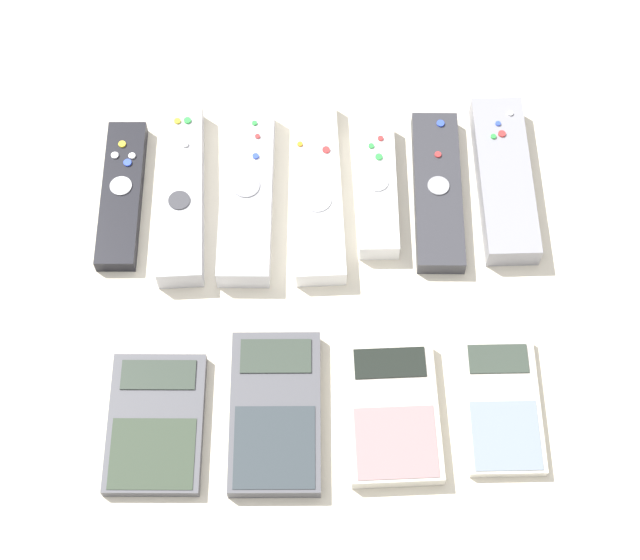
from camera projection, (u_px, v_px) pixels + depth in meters
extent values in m
plane|color=beige|center=(321.00, 313.00, 1.07)|extent=(3.00, 3.00, 0.00)
cube|color=black|center=(122.00, 195.00, 1.12)|extent=(0.05, 0.17, 0.02)
cylinder|color=silver|center=(121.00, 186.00, 1.11)|extent=(0.02, 0.02, 0.00)
cylinder|color=silver|center=(132.00, 156.00, 1.13)|extent=(0.01, 0.01, 0.00)
cylinder|color=yellow|center=(122.00, 144.00, 1.14)|extent=(0.01, 0.01, 0.00)
cylinder|color=blue|center=(127.00, 163.00, 1.13)|extent=(0.01, 0.01, 0.00)
cylinder|color=silver|center=(115.00, 155.00, 1.13)|extent=(0.01, 0.01, 0.00)
cube|color=#B7B7BC|center=(181.00, 193.00, 1.11)|extent=(0.05, 0.21, 0.03)
cylinder|color=#38383D|center=(179.00, 200.00, 1.09)|extent=(0.02, 0.02, 0.00)
cylinder|color=yellow|center=(177.00, 121.00, 1.14)|extent=(0.01, 0.01, 0.00)
cylinder|color=green|center=(188.00, 120.00, 1.14)|extent=(0.01, 0.01, 0.00)
cylinder|color=silver|center=(185.00, 144.00, 1.12)|extent=(0.01, 0.01, 0.00)
cube|color=silver|center=(247.00, 194.00, 1.11)|extent=(0.06, 0.21, 0.03)
cylinder|color=#99999E|center=(246.00, 186.00, 1.10)|extent=(0.03, 0.03, 0.00)
cylinder|color=blue|center=(256.00, 156.00, 1.12)|extent=(0.01, 0.01, 0.00)
cylinder|color=green|center=(255.00, 123.00, 1.14)|extent=(0.01, 0.01, 0.00)
cylinder|color=red|center=(258.00, 136.00, 1.13)|extent=(0.01, 0.01, 0.00)
cube|color=white|center=(315.00, 188.00, 1.12)|extent=(0.05, 0.22, 0.02)
cylinder|color=silver|center=(316.00, 200.00, 1.10)|extent=(0.03, 0.03, 0.00)
cylinder|color=orange|center=(300.00, 144.00, 1.13)|extent=(0.01, 0.01, 0.00)
cylinder|color=red|center=(326.00, 150.00, 1.13)|extent=(0.01, 0.01, 0.00)
cube|color=white|center=(377.00, 187.00, 1.12)|extent=(0.04, 0.16, 0.02)
cylinder|color=silver|center=(377.00, 181.00, 1.11)|extent=(0.02, 0.02, 0.00)
cylinder|color=red|center=(381.00, 138.00, 1.13)|extent=(0.01, 0.01, 0.00)
cylinder|color=green|center=(371.00, 146.00, 1.13)|extent=(0.01, 0.01, 0.00)
cylinder|color=green|center=(379.00, 157.00, 1.12)|extent=(0.01, 0.01, 0.00)
cube|color=#333338|center=(437.00, 191.00, 1.12)|extent=(0.06, 0.19, 0.02)
cylinder|color=#99999E|center=(438.00, 186.00, 1.11)|extent=(0.02, 0.02, 0.00)
cylinder|color=blue|center=(440.00, 123.00, 1.15)|extent=(0.01, 0.01, 0.00)
cylinder|color=red|center=(438.00, 155.00, 1.13)|extent=(0.01, 0.01, 0.00)
cube|color=gray|center=(504.00, 179.00, 1.12)|extent=(0.06, 0.19, 0.03)
cylinder|color=green|center=(493.00, 137.00, 1.13)|extent=(0.01, 0.01, 0.00)
cylinder|color=blue|center=(498.00, 124.00, 1.14)|extent=(0.01, 0.01, 0.00)
cylinder|color=silver|center=(510.00, 113.00, 1.14)|extent=(0.01, 0.01, 0.00)
cylinder|color=red|center=(502.00, 134.00, 1.13)|extent=(0.01, 0.01, 0.00)
cube|color=#4C4C51|center=(156.00, 424.00, 1.01)|extent=(0.09, 0.14, 0.01)
cube|color=#333D33|center=(158.00, 375.00, 1.02)|extent=(0.07, 0.03, 0.00)
cube|color=#303D2C|center=(152.00, 454.00, 0.98)|extent=(0.08, 0.07, 0.00)
cube|color=#4C4C51|center=(275.00, 413.00, 1.01)|extent=(0.09, 0.16, 0.02)
cube|color=#333D33|center=(276.00, 356.00, 1.03)|extent=(0.07, 0.04, 0.00)
cube|color=#2E363B|center=(274.00, 447.00, 0.98)|extent=(0.08, 0.08, 0.00)
cube|color=beige|center=(393.00, 413.00, 1.01)|extent=(0.09, 0.14, 0.02)
cube|color=black|center=(390.00, 363.00, 1.02)|extent=(0.07, 0.03, 0.00)
cube|color=gray|center=(396.00, 442.00, 0.99)|extent=(0.08, 0.07, 0.00)
cube|color=beige|center=(502.00, 406.00, 1.01)|extent=(0.07, 0.14, 0.01)
cube|color=#333D33|center=(498.00, 359.00, 1.03)|extent=(0.06, 0.03, 0.00)
cube|color=gray|center=(506.00, 435.00, 0.99)|extent=(0.06, 0.07, 0.00)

